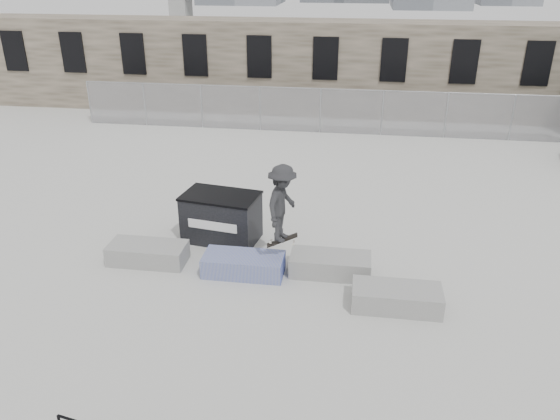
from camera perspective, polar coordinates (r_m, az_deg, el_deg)
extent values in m
plane|color=beige|center=(13.78, 0.01, -6.79)|extent=(120.00, 120.00, 0.00)
cube|color=brown|center=(28.36, 4.92, 14.60)|extent=(36.00, 2.50, 4.50)
cube|color=black|center=(32.24, -25.99, 14.71)|extent=(1.20, 0.12, 2.00)
cube|color=black|center=(30.60, -20.82, 15.14)|extent=(1.20, 0.12, 2.00)
cube|color=black|center=(29.22, -15.09, 15.47)|extent=(1.20, 0.12, 2.00)
cube|color=black|center=(28.13, -8.84, 15.68)|extent=(1.20, 0.12, 2.00)
cube|color=black|center=(27.38, -2.17, 15.69)|extent=(1.20, 0.12, 2.00)
cube|color=black|center=(27.00, 4.78, 15.50)|extent=(1.20, 0.12, 2.00)
cube|color=black|center=(26.99, 11.81, 15.08)|extent=(1.20, 0.12, 2.00)
cube|color=black|center=(27.35, 18.72, 14.45)|extent=(1.20, 0.12, 2.00)
cube|color=black|center=(28.08, 25.32, 13.66)|extent=(1.20, 0.12, 2.00)
cylinder|color=gray|center=(27.95, -19.28, 10.57)|extent=(0.06, 0.06, 2.00)
cylinder|color=gray|center=(26.82, -13.95, 10.66)|extent=(0.06, 0.06, 2.00)
cylinder|color=gray|center=(25.92, -8.20, 10.66)|extent=(0.06, 0.06, 2.00)
cylinder|color=gray|center=(25.30, -2.10, 10.54)|extent=(0.06, 0.06, 2.00)
cylinder|color=gray|center=(24.96, 4.22, 10.29)|extent=(0.06, 0.06, 2.00)
cylinder|color=gray|center=(24.93, 10.63, 9.92)|extent=(0.06, 0.06, 2.00)
cylinder|color=gray|center=(25.19, 16.97, 9.43)|extent=(0.06, 0.06, 2.00)
cylinder|color=gray|center=(25.75, 23.07, 8.85)|extent=(0.06, 0.06, 2.00)
cube|color=#99999E|center=(24.96, 4.22, 10.29)|extent=(22.00, 0.02, 2.00)
cylinder|color=gray|center=(24.73, 4.30, 12.54)|extent=(22.00, 0.04, 0.04)
cube|color=#999896|center=(14.62, -13.64, -4.40)|extent=(2.00, 0.90, 0.51)
cube|color=#2D471E|center=(14.53, -13.72, -3.74)|extent=(1.76, 0.66, 0.10)
cube|color=#3748A7|center=(13.74, -3.82, -5.71)|extent=(2.00, 0.90, 0.51)
cube|color=#2D471E|center=(13.64, -3.84, -5.01)|extent=(1.76, 0.66, 0.10)
cube|color=#999896|center=(13.77, 5.27, -5.69)|extent=(2.00, 0.90, 0.51)
cube|color=#2D471E|center=(13.67, 5.30, -4.99)|extent=(1.76, 0.66, 0.10)
cube|color=#999896|center=(12.74, 12.07, -8.95)|extent=(2.00, 0.90, 0.51)
cube|color=#2D471E|center=(12.64, 12.15, -8.22)|extent=(1.76, 0.66, 0.10)
cube|color=black|center=(15.25, -6.14, -0.84)|extent=(2.18, 1.51, 1.31)
cube|color=black|center=(14.98, -6.25, 1.48)|extent=(2.23, 1.57, 0.06)
cube|color=white|center=(14.72, -7.09, -1.66)|extent=(1.39, 0.24, 0.25)
cube|color=gray|center=(70.25, -10.34, 20.14)|extent=(2.00, 3.00, 4.00)
imported|color=#262628|center=(12.91, 0.24, 0.70)|extent=(1.00, 1.38, 1.92)
cube|color=black|center=(13.35, 0.23, -3.18)|extent=(0.77, 0.30, 0.33)
cylinder|color=beige|center=(13.35, -1.01, -3.43)|extent=(0.06, 0.03, 0.06)
cylinder|color=beige|center=(13.47, -0.91, -3.15)|extent=(0.06, 0.03, 0.06)
cylinder|color=beige|center=(13.28, 1.38, -3.59)|extent=(0.06, 0.03, 0.06)
cylinder|color=beige|center=(13.40, 1.46, -3.31)|extent=(0.06, 0.03, 0.06)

